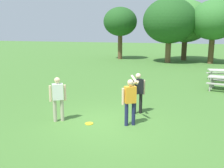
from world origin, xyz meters
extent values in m
plane|color=#447530|center=(0.00, 0.00, 0.00)|extent=(120.00, 120.00, 0.00)
cylinder|color=#B7AD93|center=(-2.00, -0.49, 0.41)|extent=(0.13, 0.13, 0.82)
cylinder|color=#B7AD93|center=(-1.78, -0.34, 0.41)|extent=(0.13, 0.13, 0.82)
cube|color=white|center=(-1.89, -0.41, 1.11)|extent=(0.44, 0.40, 0.58)
sphere|color=beige|center=(-1.89, -0.41, 1.53)|extent=(0.21, 0.21, 0.21)
cylinder|color=beige|center=(-2.11, -0.56, 1.06)|extent=(0.09, 0.09, 0.58)
cylinder|color=beige|center=(-1.68, -0.27, 1.06)|extent=(0.09, 0.09, 0.58)
cylinder|color=black|center=(0.77, 1.42, 0.41)|extent=(0.13, 0.13, 0.82)
cylinder|color=black|center=(0.56, 1.27, 0.41)|extent=(0.13, 0.13, 0.82)
cube|color=black|center=(0.67, 1.34, 1.11)|extent=(0.44, 0.40, 0.58)
sphere|color=beige|center=(0.67, 1.34, 1.53)|extent=(0.21, 0.21, 0.21)
cylinder|color=beige|center=(0.88, 1.49, 1.06)|extent=(0.09, 0.09, 0.58)
cylinder|color=beige|center=(0.61, 0.97, 1.45)|extent=(0.40, 0.53, 0.28)
cylinder|color=#1E234C|center=(0.58, -0.08, 0.41)|extent=(0.13, 0.13, 0.82)
cylinder|color=#1E234C|center=(0.80, 0.06, 0.41)|extent=(0.13, 0.13, 0.82)
cube|color=orange|center=(0.69, -0.01, 1.11)|extent=(0.44, 0.39, 0.58)
sphere|color=beige|center=(0.69, -0.01, 1.53)|extent=(0.21, 0.21, 0.21)
cylinder|color=beige|center=(0.47, -0.15, 1.06)|extent=(0.09, 0.09, 0.58)
cylinder|color=beige|center=(0.76, 0.36, 1.45)|extent=(0.39, 0.53, 0.28)
cylinder|color=yellow|center=(-0.72, -0.34, 0.01)|extent=(0.29, 0.29, 0.03)
cube|color=#A49F96|center=(4.26, 6.14, 0.44)|extent=(1.72, 0.62, 0.05)
cylinder|color=#A49F96|center=(3.73, 6.85, 0.35)|extent=(0.11, 0.11, 0.71)
cylinder|color=#A49F96|center=(3.61, 6.28, 0.21)|extent=(0.09, 0.09, 0.41)
cylinder|color=#A49F96|center=(3.86, 7.42, 0.21)|extent=(0.09, 0.09, 0.41)
cube|color=beige|center=(4.49, 9.46, 0.74)|extent=(1.79, 1.01, 0.06)
cube|color=#B6B2A8|center=(4.58, 8.89, 0.44)|extent=(1.72, 0.51, 0.05)
cube|color=#B6B2A8|center=(4.40, 10.04, 0.44)|extent=(1.72, 0.51, 0.05)
cylinder|color=#B6B2A8|center=(3.83, 9.36, 0.35)|extent=(0.11, 0.11, 0.71)
cylinder|color=#B6B2A8|center=(3.92, 8.79, 0.21)|extent=(0.09, 0.09, 0.41)
cylinder|color=#B6B2A8|center=(3.75, 9.94, 0.21)|extent=(0.09, 0.09, 0.41)
cylinder|color=brown|center=(-5.59, 20.22, 1.61)|extent=(0.51, 0.51, 3.21)
ellipsoid|color=#21511E|center=(-5.59, 20.22, 4.26)|extent=(3.82, 3.82, 3.24)
cylinder|color=brown|center=(0.07, 18.59, 1.38)|extent=(0.57, 0.57, 2.76)
ellipsoid|color=#21511E|center=(0.07, 18.59, 4.23)|extent=(5.34, 5.34, 4.54)
cylinder|color=#4C3823|center=(1.55, 21.49, 1.39)|extent=(0.57, 0.57, 2.78)
ellipsoid|color=#3D7A33|center=(1.55, 21.49, 4.25)|extent=(5.37, 5.37, 4.56)
cylinder|color=brown|center=(4.26, 19.04, 1.51)|extent=(0.54, 0.54, 3.03)
ellipsoid|color=#33702D|center=(4.26, 19.04, 4.28)|extent=(4.53, 4.53, 3.85)
camera|label=1|loc=(2.70, -8.19, 3.26)|focal=40.52mm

